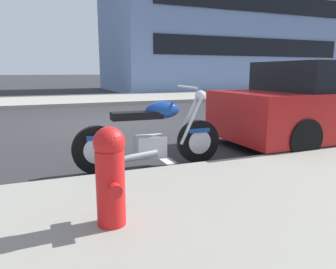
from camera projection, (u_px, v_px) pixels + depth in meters
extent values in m
plane|color=#28282B|center=(111.00, 124.00, 8.21)|extent=(260.00, 260.00, 0.00)
cube|color=gray|center=(290.00, 93.00, 18.84)|extent=(120.00, 5.00, 0.14)
cube|color=silver|center=(165.00, 160.00, 4.82)|extent=(0.12, 2.20, 0.01)
cylinder|color=black|center=(198.00, 141.00, 4.67)|extent=(0.63, 0.13, 0.62)
cylinder|color=silver|center=(198.00, 141.00, 4.67)|extent=(0.35, 0.13, 0.34)
cylinder|color=black|center=(96.00, 150.00, 4.17)|extent=(0.63, 0.13, 0.62)
cylinder|color=silver|center=(96.00, 150.00, 4.17)|extent=(0.35, 0.13, 0.34)
cube|color=silver|center=(150.00, 147.00, 4.42)|extent=(0.41, 0.27, 0.30)
cube|color=black|center=(137.00, 116.00, 4.27)|extent=(0.69, 0.24, 0.10)
ellipsoid|color=navy|center=(163.00, 110.00, 4.39)|extent=(0.49, 0.25, 0.24)
cube|color=navy|center=(100.00, 137.00, 4.15)|extent=(0.36, 0.19, 0.06)
cube|color=navy|center=(197.00, 130.00, 4.63)|extent=(0.32, 0.17, 0.06)
cylinder|color=silver|center=(187.00, 120.00, 4.62)|extent=(0.34, 0.05, 0.65)
cylinder|color=silver|center=(191.00, 121.00, 4.49)|extent=(0.34, 0.05, 0.65)
cylinder|color=silver|center=(187.00, 87.00, 4.45)|extent=(0.05, 0.62, 0.04)
sphere|color=silver|center=(200.00, 95.00, 4.55)|extent=(0.15, 0.15, 0.15)
cylinder|color=silver|center=(132.00, 158.00, 4.21)|extent=(0.71, 0.11, 0.16)
cube|color=#AD1919|center=(328.00, 112.00, 6.09)|extent=(4.29, 1.78, 0.80)
cube|color=black|center=(325.00, 76.00, 5.90)|extent=(2.12, 1.63, 0.51)
cylinder|color=black|center=(240.00, 123.00, 6.34)|extent=(0.62, 0.22, 0.62)
cylinder|color=black|center=(302.00, 138.00, 4.88)|extent=(0.62, 0.22, 0.62)
cylinder|color=red|center=(111.00, 188.00, 2.46)|extent=(0.22, 0.22, 0.59)
sphere|color=red|center=(109.00, 143.00, 2.39)|extent=(0.24, 0.24, 0.24)
cylinder|color=red|center=(107.00, 179.00, 2.58)|extent=(0.10, 0.08, 0.10)
cylinder|color=red|center=(115.00, 190.00, 2.32)|extent=(0.10, 0.08, 0.10)
cube|color=#6B84B2|center=(218.00, 1.00, 23.58)|extent=(15.83, 9.24, 12.67)
cube|color=black|center=(255.00, 47.00, 20.03)|extent=(13.30, 0.06, 1.10)
cube|color=black|center=(257.00, 2.00, 19.53)|extent=(13.30, 0.06, 1.10)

